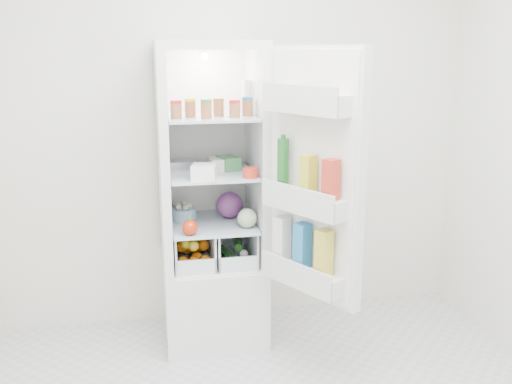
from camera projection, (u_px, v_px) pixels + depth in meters
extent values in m
cube|color=silver|center=(236.00, 122.00, 3.61)|extent=(3.00, 0.02, 2.60)
cube|color=silver|center=(213.00, 297.00, 3.55)|extent=(0.60, 0.60, 0.50)
cube|color=silver|center=(208.00, 45.00, 3.18)|extent=(0.60, 0.60, 0.05)
cube|color=silver|center=(205.00, 151.00, 3.60)|extent=(0.60, 0.05, 1.25)
cube|color=silver|center=(163.00, 161.00, 3.29)|extent=(0.05, 0.60, 1.25)
cube|color=silver|center=(257.00, 158.00, 3.39)|extent=(0.05, 0.60, 1.25)
cube|color=white|center=(206.00, 152.00, 3.57)|extent=(0.50, 0.01, 1.25)
sphere|color=white|center=(204.00, 56.00, 3.39)|extent=(0.05, 0.05, 0.05)
cube|color=silver|center=(212.00, 223.00, 3.41)|extent=(0.49, 0.53, 0.01)
cube|color=silver|center=(211.00, 173.00, 3.33)|extent=(0.49, 0.53, 0.02)
cube|color=silver|center=(210.00, 116.00, 3.25)|extent=(0.49, 0.53, 0.02)
cylinder|color=#B21919|center=(176.00, 111.00, 3.07)|extent=(0.06, 0.06, 0.08)
cylinder|color=gold|center=(190.00, 109.00, 3.13)|extent=(0.06, 0.06, 0.08)
cylinder|color=#267226|center=(206.00, 111.00, 3.07)|extent=(0.06, 0.06, 0.08)
cylinder|color=brown|center=(219.00, 109.00, 3.18)|extent=(0.06, 0.06, 0.08)
cylinder|color=#B21919|center=(235.00, 110.00, 3.13)|extent=(0.06, 0.06, 0.08)
cylinder|color=#194C8C|center=(247.00, 108.00, 3.20)|extent=(0.06, 0.06, 0.08)
cylinder|color=white|center=(247.00, 97.00, 3.28)|extent=(0.06, 0.06, 0.19)
cube|color=white|center=(204.00, 172.00, 3.12)|extent=(0.16, 0.16, 0.08)
cube|color=silver|center=(221.00, 164.00, 3.36)|extent=(0.13, 0.13, 0.07)
cylinder|color=red|center=(251.00, 173.00, 3.17)|extent=(0.11, 0.11, 0.06)
cube|color=#B7B8BC|center=(182.00, 164.00, 3.45)|extent=(0.16, 0.12, 0.04)
cube|color=#3A8047|center=(228.00, 163.00, 3.36)|extent=(0.14, 0.16, 0.08)
sphere|color=#521D54|center=(229.00, 205.00, 3.48)|extent=(0.16, 0.16, 0.16)
sphere|color=red|center=(190.00, 228.00, 3.16)|extent=(0.09, 0.09, 0.09)
cylinder|color=#99C4E4|center=(183.00, 214.00, 3.45)|extent=(0.20, 0.20, 0.07)
sphere|color=#A2BC8D|center=(247.00, 218.00, 3.29)|extent=(0.11, 0.11, 0.11)
sphere|color=orange|center=(183.00, 263.00, 3.31)|extent=(0.07, 0.07, 0.07)
sphere|color=orange|center=(195.00, 262.00, 3.32)|extent=(0.07, 0.07, 0.07)
sphere|color=orange|center=(206.00, 261.00, 3.33)|extent=(0.07, 0.07, 0.07)
sphere|color=orange|center=(182.00, 247.00, 3.41)|extent=(0.07, 0.07, 0.07)
sphere|color=orange|center=(193.00, 246.00, 3.42)|extent=(0.07, 0.07, 0.07)
sphere|color=orange|center=(203.00, 245.00, 3.43)|extent=(0.07, 0.07, 0.07)
sphere|color=orange|center=(186.00, 248.00, 3.54)|extent=(0.07, 0.07, 0.07)
sphere|color=orange|center=(197.00, 247.00, 3.55)|extent=(0.07, 0.07, 0.07)
sphere|color=orange|center=(197.00, 258.00, 3.38)|extent=(0.07, 0.07, 0.07)
sphere|color=yellow|center=(186.00, 244.00, 3.35)|extent=(0.06, 0.06, 0.06)
sphere|color=yellow|center=(197.00, 237.00, 3.46)|extent=(0.06, 0.06, 0.06)
sphere|color=yellow|center=(194.00, 246.00, 3.32)|extent=(0.06, 0.06, 0.06)
cylinder|color=#194C19|center=(226.00, 254.00, 3.47)|extent=(0.09, 0.21, 0.05)
cylinder|color=#194C19|center=(238.00, 243.00, 3.52)|extent=(0.08, 0.21, 0.05)
sphere|color=white|center=(236.00, 260.00, 3.37)|extent=(0.05, 0.05, 0.05)
sphere|color=white|center=(244.00, 254.00, 3.39)|extent=(0.05, 0.05, 0.05)
cube|color=silver|center=(316.00, 176.00, 2.91)|extent=(0.35, 0.55, 1.30)
cube|color=white|center=(311.00, 177.00, 2.89)|extent=(0.29, 0.49, 1.26)
cube|color=silver|center=(306.00, 103.00, 2.76)|extent=(0.34, 0.49, 0.10)
cube|color=silver|center=(304.00, 202.00, 2.89)|extent=(0.34, 0.49, 0.10)
cube|color=silver|center=(302.00, 276.00, 2.98)|extent=(0.34, 0.49, 0.10)
sphere|color=#A5604A|center=(324.00, 92.00, 2.66)|extent=(0.05, 0.05, 0.05)
sphere|color=#A5604A|center=(311.00, 91.00, 2.71)|extent=(0.05, 0.05, 0.05)
sphere|color=#A5604A|center=(300.00, 90.00, 2.77)|extent=(0.05, 0.05, 0.05)
cylinder|color=#18551E|center=(283.00, 163.00, 2.95)|extent=(0.06, 0.06, 0.26)
cube|color=gold|center=(308.00, 175.00, 2.82)|extent=(0.09, 0.09, 0.20)
cube|color=red|center=(331.00, 180.00, 2.71)|extent=(0.09, 0.09, 0.20)
cube|color=white|center=(282.00, 238.00, 3.05)|extent=(0.10, 0.10, 0.24)
cube|color=#257AB9|center=(302.00, 245.00, 2.94)|extent=(0.10, 0.10, 0.24)
cube|color=gold|center=(324.00, 253.00, 2.83)|extent=(0.10, 0.10, 0.24)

